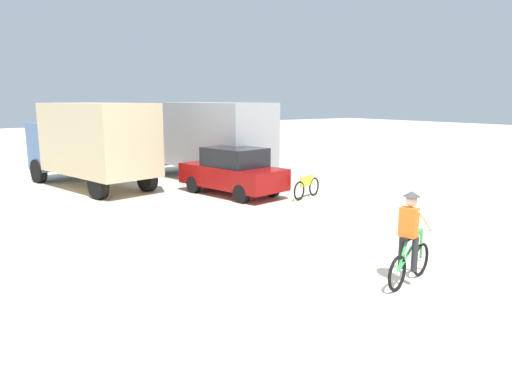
{
  "coord_description": "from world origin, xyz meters",
  "views": [
    {
      "loc": [
        -6.8,
        -5.85,
        3.48
      ],
      "look_at": [
        0.18,
        4.34,
        1.1
      ],
      "focal_mm": 33.74,
      "sensor_mm": 36.0,
      "label": 1
    }
  ],
  "objects": [
    {
      "name": "box_truck_grey_hauler",
      "position": [
        3.31,
        12.63,
        1.87
      ],
      "size": [
        3.43,
        7.04,
        3.35
      ],
      "color": "#9E9EA3",
      "rests_on": "ground"
    },
    {
      "name": "cyclist_orange_shirt",
      "position": [
        0.53,
        -0.29,
        0.85
      ],
      "size": [
        1.69,
        0.61,
        1.82
      ],
      "color": "black",
      "rests_on": "ground"
    },
    {
      "name": "bicycle_spare",
      "position": [
        4.26,
        7.08,
        0.4
      ],
      "size": [
        1.65,
        0.72,
        0.97
      ],
      "color": "black",
      "rests_on": "ground"
    },
    {
      "name": "box_truck_tan_camper",
      "position": [
        -1.44,
        13.52,
        1.87
      ],
      "size": [
        3.68,
        7.08,
        3.35
      ],
      "color": "#CCB78E",
      "rests_on": "ground"
    },
    {
      "name": "sedan_parked",
      "position": [
        2.39,
        9.07,
        0.88
      ],
      "size": [
        2.52,
        4.46,
        1.76
      ],
      "color": "maroon",
      "rests_on": "ground"
    },
    {
      "name": "ground_plane",
      "position": [
        0.0,
        0.0,
        0.0
      ],
      "size": [
        120.0,
        120.0,
        0.0
      ],
      "primitive_type": "plane",
      "color": "beige"
    },
    {
      "name": "supply_crate",
      "position": [
        2.34,
        8.11,
        0.32
      ],
      "size": [
        0.87,
        0.92,
        0.64
      ],
      "primitive_type": "cube",
      "rotation": [
        0.0,
        0.0,
        0.46
      ],
      "color": "#9E2D2D",
      "rests_on": "ground"
    }
  ]
}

